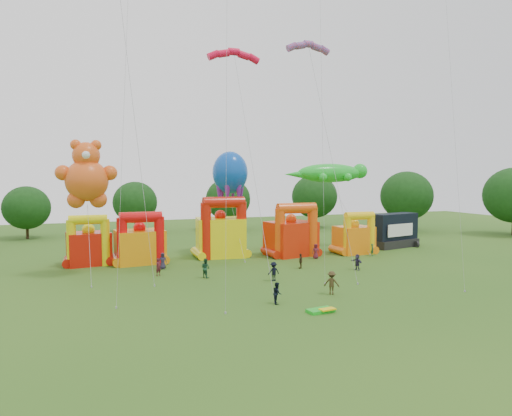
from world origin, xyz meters
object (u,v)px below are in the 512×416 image
object	(u,v)px
bouncy_castle_0	(89,246)
spectator_4	(301,261)
bouncy_castle_2	(221,234)
stage_trailer	(394,231)
gecko_kite	(342,199)
teddy_bear_kite	(87,186)
octopus_kite	(231,184)
spectator_0	(163,261)

from	to	relation	value
bouncy_castle_0	spectator_4	bearing A→B (deg)	-24.35
bouncy_castle_0	bouncy_castle_2	bearing A→B (deg)	0.40
stage_trailer	gecko_kite	bearing A→B (deg)	179.05
stage_trailer	teddy_bear_kite	world-z (taller)	teddy_bear_kite
teddy_bear_kite	octopus_kite	size ratio (longest dim) A/B	1.03
bouncy_castle_2	spectator_4	world-z (taller)	bouncy_castle_2
stage_trailer	octopus_kite	xyz separation A→B (m)	(-23.09, 2.50, 6.71)
octopus_kite	spectator_4	world-z (taller)	octopus_kite
bouncy_castle_2	stage_trailer	size ratio (longest dim) A/B	0.97
gecko_kite	spectator_4	size ratio (longest dim) A/B	7.76
gecko_kite	stage_trailer	bearing A→B (deg)	-0.95
bouncy_castle_2	octopus_kite	world-z (taller)	octopus_kite
octopus_kite	spectator_0	world-z (taller)	octopus_kite
bouncy_castle_0	stage_trailer	size ratio (longest dim) A/B	0.74
bouncy_castle_2	stage_trailer	distance (m)	24.96
gecko_kite	teddy_bear_kite	bearing A→B (deg)	-169.14
octopus_kite	spectator_0	xyz separation A→B (m)	(-9.73, -6.99, -8.12)
gecko_kite	bouncy_castle_0	bearing A→B (deg)	179.20
spectator_4	bouncy_castle_2	bearing A→B (deg)	-109.63
bouncy_castle_0	teddy_bear_kite	size ratio (longest dim) A/B	0.42
gecko_kite	octopus_kite	world-z (taller)	octopus_kite
teddy_bear_kite	spectator_0	xyz separation A→B (m)	(7.39, 1.48, -8.16)
bouncy_castle_0	stage_trailer	world-z (taller)	bouncy_castle_0
bouncy_castle_0	bouncy_castle_2	distance (m)	15.36
bouncy_castle_0	stage_trailer	bearing A→B (deg)	-0.83
octopus_kite	spectator_4	bearing A→B (deg)	-69.58
spectator_0	gecko_kite	bearing A→B (deg)	17.29
bouncy_castle_2	octopus_kite	bearing A→B (deg)	44.30
gecko_kite	spectator_0	bearing A→B (deg)	-169.27
bouncy_castle_0	octopus_kite	xyz separation A→B (m)	(17.20, 1.92, 6.81)
stage_trailer	spectator_0	distance (m)	33.16
octopus_kite	bouncy_castle_2	bearing A→B (deg)	-135.70
bouncy_castle_0	gecko_kite	distance (m)	32.25
gecko_kite	spectator_0	distance (m)	25.58
bouncy_castle_0	bouncy_castle_2	size ratio (longest dim) A/B	0.76
teddy_bear_kite	spectator_4	distance (m)	23.21
bouncy_castle_0	stage_trailer	xyz separation A→B (m)	(40.29, -0.58, 0.10)
teddy_bear_kite	spectator_0	bearing A→B (deg)	11.29
stage_trailer	spectator_0	size ratio (longest dim) A/B	4.36
bouncy_castle_0	teddy_bear_kite	world-z (taller)	teddy_bear_kite
bouncy_castle_2	spectator_4	size ratio (longest dim) A/B	4.62
stage_trailer	bouncy_castle_2	bearing A→B (deg)	178.41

